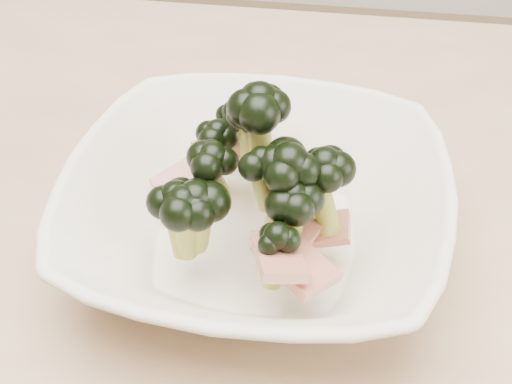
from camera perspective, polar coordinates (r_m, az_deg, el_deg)
dining_table at (r=0.60m, az=-10.94°, el=-11.29°), size 1.20×0.80×0.75m
broccoli_dish at (r=0.49m, az=-0.07°, el=-1.08°), size 0.27×0.27×0.13m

